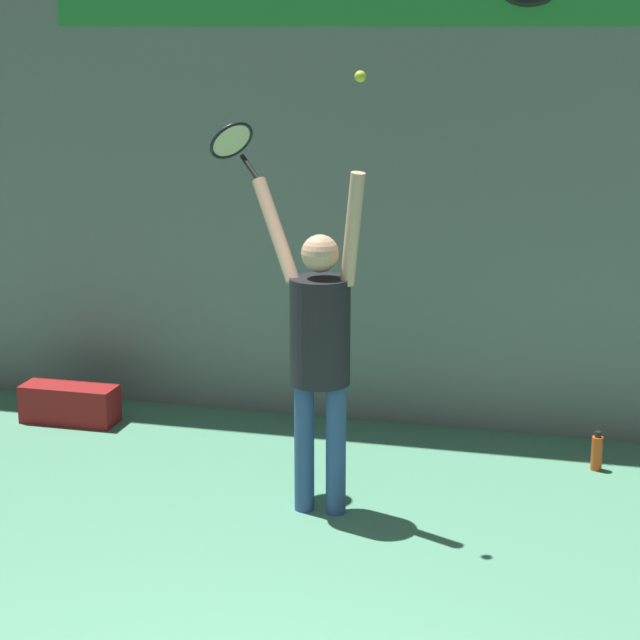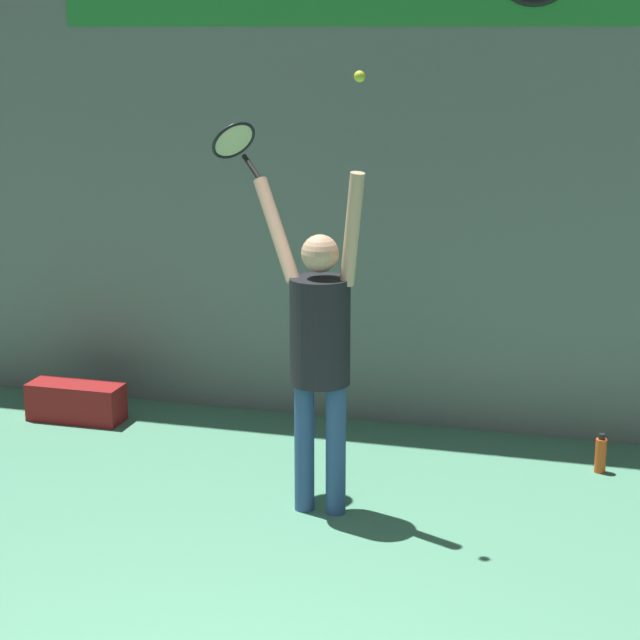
# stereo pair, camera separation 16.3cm
# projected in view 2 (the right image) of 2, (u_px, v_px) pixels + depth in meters

# --- Properties ---
(back_wall) EXTENTS (18.00, 0.10, 5.00)m
(back_wall) POSITION_uv_depth(u_px,v_px,m) (427.00, 106.00, 8.66)
(back_wall) COLOR slate
(back_wall) RESTS_ON ground_plane
(tennis_player) EXTENTS (0.84, 0.49, 2.24)m
(tennis_player) POSITION_uv_depth(u_px,v_px,m) (320.00, 340.00, 7.30)
(tennis_player) COLOR #2D4C7F
(tennis_player) RESTS_ON ground_plane
(tennis_racket) EXTENTS (0.43, 0.38, 0.37)m
(tennis_racket) POSITION_uv_depth(u_px,v_px,m) (235.00, 143.00, 7.57)
(tennis_racket) COLOR black
(tennis_ball) EXTENTS (0.07, 0.07, 0.07)m
(tennis_ball) POSITION_uv_depth(u_px,v_px,m) (360.00, 76.00, 6.71)
(tennis_ball) COLOR #CCDB2D
(water_bottle) EXTENTS (0.08, 0.08, 0.29)m
(water_bottle) POSITION_uv_depth(u_px,v_px,m) (601.00, 455.00, 8.21)
(water_bottle) COLOR #D84C19
(water_bottle) RESTS_ON ground_plane
(equipment_bag) EXTENTS (0.77, 0.29, 0.30)m
(equipment_bag) POSITION_uv_depth(u_px,v_px,m) (76.00, 402.00, 9.30)
(equipment_bag) COLOR maroon
(equipment_bag) RESTS_ON ground_plane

